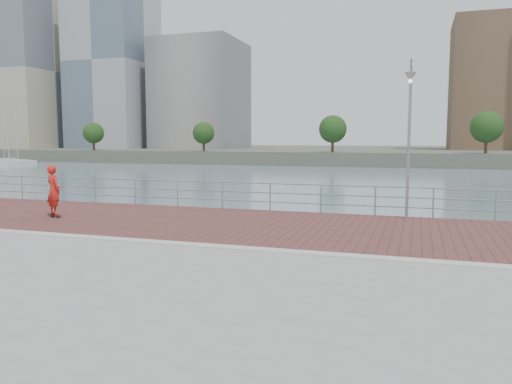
% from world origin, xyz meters
% --- Properties ---
extents(water, '(400.00, 400.00, 0.00)m').
position_xyz_m(water, '(0.00, 0.00, -2.00)').
color(water, slate).
rests_on(water, ground).
extents(seawall, '(40.00, 24.00, 2.00)m').
position_xyz_m(seawall, '(0.00, -5.00, -1.00)').
color(seawall, gray).
rests_on(seawall, ground).
extents(brick_lane, '(40.00, 6.80, 0.02)m').
position_xyz_m(brick_lane, '(0.00, 3.60, 0.01)').
color(brick_lane, brown).
rests_on(brick_lane, seawall).
extents(curb, '(40.00, 0.40, 0.06)m').
position_xyz_m(curb, '(0.00, 0.00, 0.03)').
color(curb, '#B7B5AD').
rests_on(curb, seawall).
extents(far_shore, '(320.00, 95.00, 2.50)m').
position_xyz_m(far_shore, '(0.00, 122.50, -0.75)').
color(far_shore, '#4C5142').
rests_on(far_shore, ground).
extents(guardrail, '(39.06, 0.06, 1.13)m').
position_xyz_m(guardrail, '(0.00, 7.00, 0.69)').
color(guardrail, '#8C9EA8').
rests_on(guardrail, brick_lane).
extents(street_lamp, '(0.39, 1.13, 5.35)m').
position_xyz_m(street_lamp, '(4.23, 6.11, 3.80)').
color(street_lamp, gray).
rests_on(street_lamp, brick_lane).
extents(skateboard, '(0.72, 0.45, 0.08)m').
position_xyz_m(skateboard, '(-8.03, 2.86, 0.08)').
color(skateboard, black).
rests_on(skateboard, brick_lane).
extents(skateboarder, '(0.79, 0.67, 1.83)m').
position_xyz_m(skateboarder, '(-8.03, 2.86, 1.02)').
color(skateboarder, red).
rests_on(skateboarder, skateboard).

